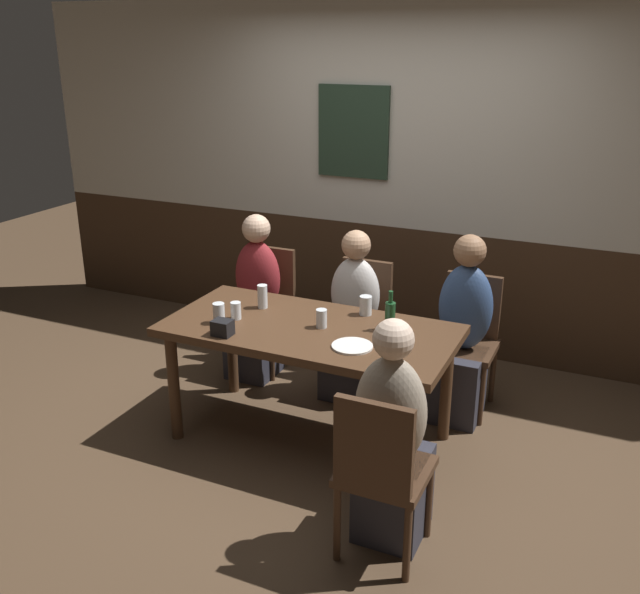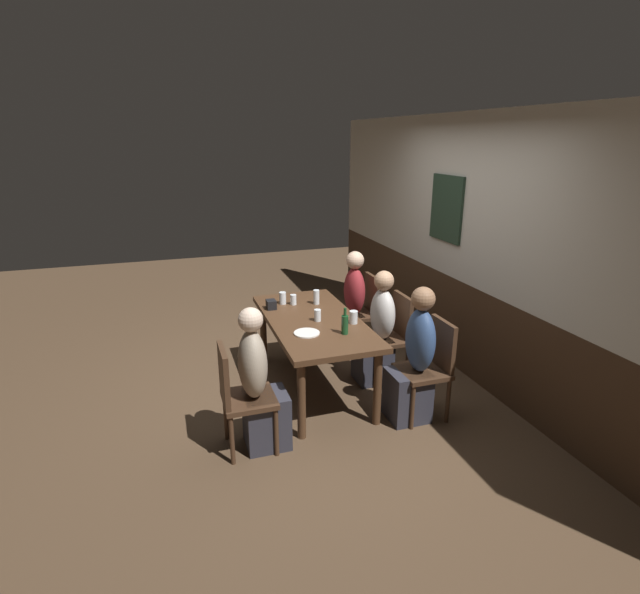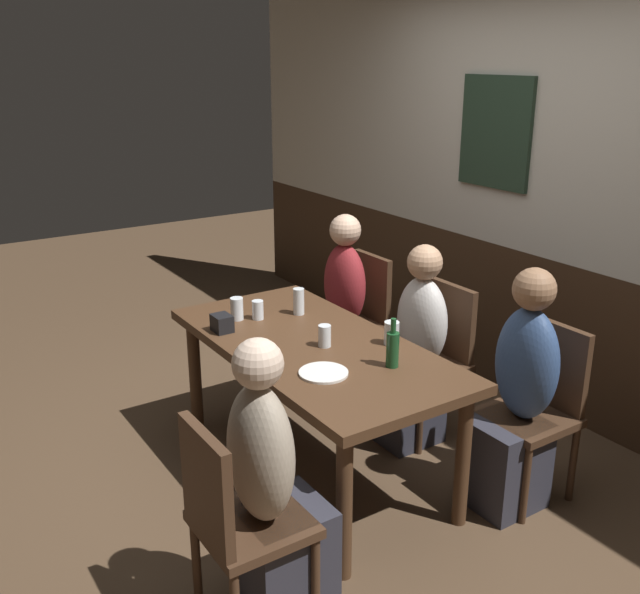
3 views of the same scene
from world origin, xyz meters
name	(u,v)px [view 3 (image 3 of 3)]	position (x,y,z in m)	size (l,w,h in m)	color
ground_plane	(314,471)	(0.00, 0.00, 0.00)	(12.00, 12.00, 0.00)	#4C3826
wall_back	(546,197)	(0.00, 1.65, 1.30)	(6.40, 0.13, 2.60)	#3D2819
dining_table	(314,358)	(0.00, 0.00, 0.66)	(1.69, 0.83, 0.74)	#472D1C
chair_right_far	(538,402)	(0.74, 0.83, 0.50)	(0.40, 0.40, 0.88)	#422B1C
chair_left_far	(359,314)	(-0.74, 0.83, 0.50)	(0.40, 0.40, 0.88)	#422B1C
chair_mid_far	(436,351)	(0.00, 0.83, 0.50)	(0.40, 0.40, 0.88)	#422B1C
chair_right_near	(235,516)	(0.74, -0.83, 0.50)	(0.40, 0.40, 0.88)	#422B1C
person_right_far	(516,408)	(0.74, 0.67, 0.51)	(0.34, 0.37, 1.20)	#2D2D38
person_left_far	(338,318)	(-0.74, 0.67, 0.50)	(0.34, 0.37, 1.17)	#2D2D38
person_mid_far	(414,360)	(0.00, 0.67, 0.48)	(0.34, 0.37, 1.14)	#2D2D38
person_right_near	(273,502)	(0.74, -0.67, 0.50)	(0.34, 0.37, 1.18)	#2D2D38
highball_clear	(258,311)	(-0.45, -0.07, 0.78)	(0.06, 0.06, 0.10)	silver
tumbler_short	(325,337)	(0.07, 0.02, 0.79)	(0.06, 0.06, 0.11)	silver
beer_glass_half	(237,310)	(-0.51, -0.17, 0.79)	(0.07, 0.07, 0.12)	silver
pint_glass_pale	(392,335)	(0.23, 0.31, 0.79)	(0.08, 0.08, 0.12)	silver
beer_glass_tall	(299,303)	(-0.40, 0.16, 0.80)	(0.06, 0.06, 0.15)	silver
beer_bottle_green	(393,348)	(0.44, 0.15, 0.83)	(0.06, 0.06, 0.24)	#194723
plate_white_large	(323,373)	(0.33, -0.16, 0.75)	(0.23, 0.23, 0.01)	white
condiment_caddy	(222,323)	(-0.39, -0.31, 0.79)	(0.11, 0.09, 0.09)	black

